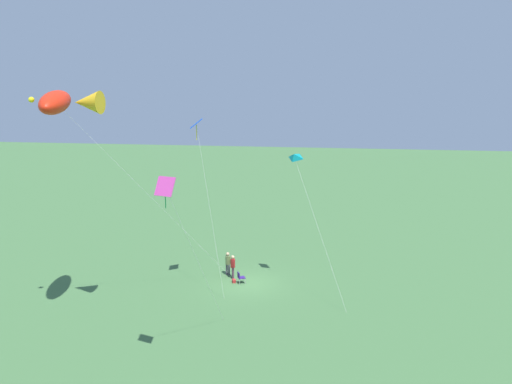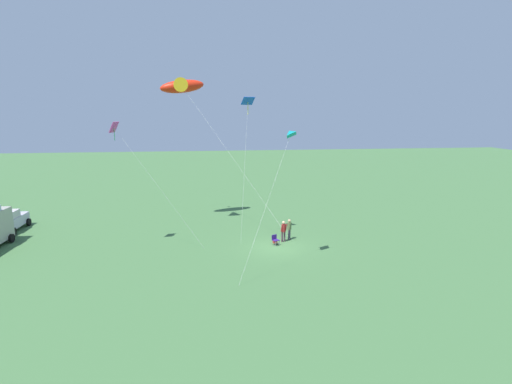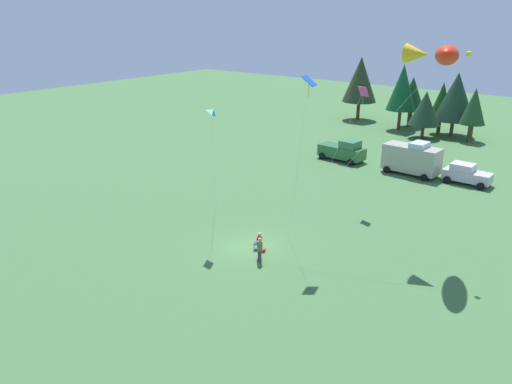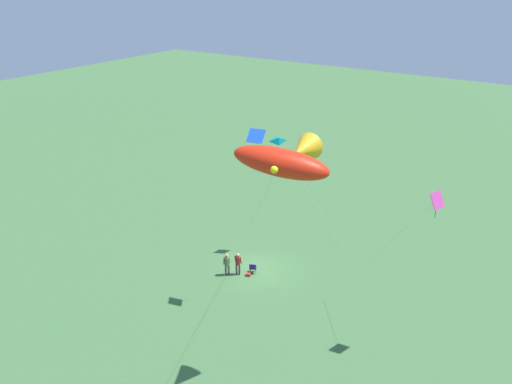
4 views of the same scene
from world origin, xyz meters
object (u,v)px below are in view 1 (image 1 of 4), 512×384
object	(u,v)px
person_kite_flyer	(228,262)
kite_large_fish	(63,102)
backpack_on_grass	(234,281)
kite_delta_teal	(294,157)
person_spectator	(233,265)
kite_diamond_blue	(197,129)
folding_chair	(240,277)
kite_diamond_rainbow	(167,193)

from	to	relation	value
person_kite_flyer	kite_large_fish	bearing A→B (deg)	171.49
backpack_on_grass	kite_delta_teal	xyz separation A→B (m)	(-4.10, -0.11, 8.89)
person_spectator	kite_delta_teal	size ratio (longest dim) A/B	0.19
kite_large_fish	kite_diamond_blue	size ratio (longest dim) A/B	1.17
person_kite_flyer	kite_diamond_blue	bearing A→B (deg)	-168.93
folding_chair	kite_delta_teal	world-z (taller)	kite_delta_teal
folding_chair	kite_diamond_rainbow	distance (m)	14.61
kite_large_fish	kite_delta_teal	world-z (taller)	kite_large_fish
person_kite_flyer	kite_diamond_blue	size ratio (longest dim) A/B	0.15
folding_chair	person_spectator	distance (m)	1.19
person_kite_flyer	folding_chair	size ratio (longest dim) A/B	2.12
folding_chair	kite_diamond_blue	bearing A→B (deg)	-167.68
person_kite_flyer	kite_delta_teal	world-z (taller)	kite_delta_teal
backpack_on_grass	kite_diamond_blue	bearing A→B (deg)	46.66
folding_chair	kite_diamond_blue	xyz separation A→B (m)	(2.34, 1.90, 10.47)
kite_large_fish	kite_delta_teal	bearing A→B (deg)	-147.64
backpack_on_grass	kite_diamond_blue	size ratio (longest dim) A/B	0.03
folding_chair	kite_large_fish	bearing A→B (deg)	-165.02
folding_chair	kite_large_fish	size ratio (longest dim) A/B	0.06
kite_diamond_rainbow	backpack_on_grass	bearing A→B (deg)	-92.54
kite_delta_teal	kite_diamond_rainbow	size ratio (longest dim) A/B	0.96
folding_chair	backpack_on_grass	bearing A→B (deg)	143.74
backpack_on_grass	kite_delta_teal	distance (m)	9.78
backpack_on_grass	kite_diamond_blue	world-z (taller)	kite_diamond_blue
person_spectator	kite_diamond_blue	xyz separation A→B (m)	(1.65, 2.71, 9.94)
person_kite_flyer	backpack_on_grass	xyz separation A→B (m)	(-0.71, 1.33, -0.91)
person_kite_flyer	person_spectator	xyz separation A→B (m)	(-0.50, 0.59, 0.00)
person_spectator	backpack_on_grass	xyz separation A→B (m)	(-0.22, 0.73, -0.91)
person_kite_flyer	kite_diamond_blue	xyz separation A→B (m)	(1.15, 3.30, 9.94)
kite_delta_teal	kite_diamond_rainbow	bearing A→B (deg)	68.96
person_kite_flyer	kite_diamond_rainbow	xyz separation A→B (m)	(-0.18, 13.23, 7.99)
folding_chair	backpack_on_grass	size ratio (longest dim) A/B	2.56
person_spectator	kite_diamond_rainbow	distance (m)	14.95
kite_large_fish	kite_diamond_blue	bearing A→B (deg)	-137.32
person_spectator	kite_diamond_blue	bearing A→B (deg)	-137.22
person_spectator	backpack_on_grass	world-z (taller)	person_spectator
person_spectator	kite_diamond_blue	size ratio (longest dim) A/B	0.15
kite_diamond_blue	kite_diamond_rainbow	distance (m)	10.21
kite_diamond_rainbow	kite_diamond_blue	bearing A→B (deg)	-82.34
person_kite_flyer	person_spectator	distance (m)	0.77
kite_large_fish	kite_delta_teal	distance (m)	14.47
folding_chair	kite_diamond_rainbow	bearing A→B (deg)	-121.55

